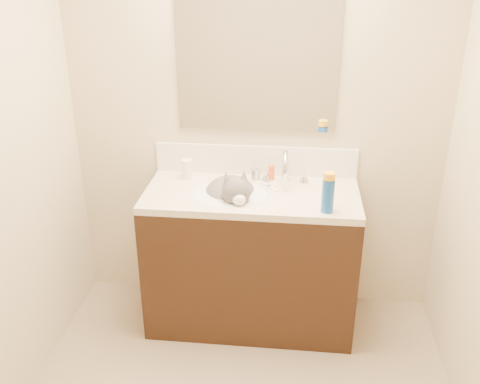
% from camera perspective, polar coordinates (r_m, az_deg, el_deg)
% --- Properties ---
extents(room_shell, '(2.24, 2.54, 2.52)m').
position_cam_1_polar(room_shell, '(1.85, -1.25, 5.28)').
color(room_shell, '#C2B290').
rests_on(room_shell, ground).
extents(vanity_cabinet, '(1.20, 0.55, 0.82)m').
position_cam_1_polar(vanity_cabinet, '(3.20, 1.18, -7.37)').
color(vanity_cabinet, black).
rests_on(vanity_cabinet, ground).
extents(counter_slab, '(1.20, 0.55, 0.04)m').
position_cam_1_polar(counter_slab, '(2.99, 1.25, -0.36)').
color(counter_slab, beige).
rests_on(counter_slab, vanity_cabinet).
extents(basin, '(0.45, 0.36, 0.14)m').
position_cam_1_polar(basin, '(3.00, -1.10, -1.36)').
color(basin, silver).
rests_on(basin, vanity_cabinet).
extents(faucet, '(0.28, 0.20, 0.21)m').
position_cam_1_polar(faucet, '(3.07, 4.84, 2.36)').
color(faucet, silver).
rests_on(faucet, counter_slab).
extents(cat, '(0.42, 0.45, 0.33)m').
position_cam_1_polar(cat, '(3.01, -0.90, -0.37)').
color(cat, '#4E4C4E').
rests_on(cat, basin).
extents(backsplash, '(1.20, 0.02, 0.18)m').
position_cam_1_polar(backsplash, '(3.19, 1.68, 3.41)').
color(backsplash, silver).
rests_on(backsplash, counter_slab).
extents(mirror, '(0.90, 0.02, 0.80)m').
position_cam_1_polar(mirror, '(3.03, 1.82, 13.88)').
color(mirror, white).
rests_on(mirror, room_shell).
extents(pill_bottle, '(0.08, 0.08, 0.12)m').
position_cam_1_polar(pill_bottle, '(3.16, -5.69, 2.47)').
color(pill_bottle, white).
rests_on(pill_bottle, counter_slab).
extents(pill_label, '(0.08, 0.08, 0.04)m').
position_cam_1_polar(pill_label, '(3.17, -5.68, 2.24)').
color(pill_label, orange).
rests_on(pill_label, pill_bottle).
extents(silver_jar, '(0.07, 0.07, 0.06)m').
position_cam_1_polar(silver_jar, '(3.14, 1.67, 1.92)').
color(silver_jar, '#B7B7BC').
rests_on(silver_jar, counter_slab).
extents(amber_bottle, '(0.04, 0.04, 0.09)m').
position_cam_1_polar(amber_bottle, '(3.14, 3.38, 2.08)').
color(amber_bottle, '#E24D1A').
rests_on(amber_bottle, counter_slab).
extents(toothbrush, '(0.11, 0.13, 0.01)m').
position_cam_1_polar(toothbrush, '(3.04, 3.13, 0.57)').
color(toothbrush, white).
rests_on(toothbrush, counter_slab).
extents(toothbrush_head, '(0.03, 0.03, 0.02)m').
position_cam_1_polar(toothbrush_head, '(3.04, 3.13, 0.61)').
color(toothbrush_head, '#5D7CC6').
rests_on(toothbrush_head, counter_slab).
extents(spray_can, '(0.08, 0.08, 0.18)m').
position_cam_1_polar(spray_can, '(2.76, 9.35, -0.42)').
color(spray_can, '#174DA7').
rests_on(spray_can, counter_slab).
extents(spray_cap, '(0.08, 0.08, 0.04)m').
position_cam_1_polar(spray_cap, '(2.72, 9.50, 1.70)').
color(spray_cap, '#F6AA19').
rests_on(spray_cap, spray_can).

